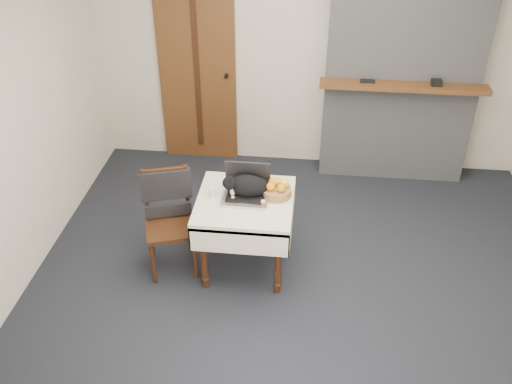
# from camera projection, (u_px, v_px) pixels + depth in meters

# --- Properties ---
(ground) EXTENTS (4.50, 4.50, 0.00)m
(ground) POSITION_uv_depth(u_px,v_px,m) (297.00, 278.00, 4.86)
(ground) COLOR black
(ground) RESTS_ON ground
(room_shell) EXTENTS (4.52, 4.01, 2.61)m
(room_shell) POSITION_uv_depth(u_px,v_px,m) (310.00, 60.00, 4.25)
(room_shell) COLOR beige
(room_shell) RESTS_ON ground
(door) EXTENTS (0.82, 0.10, 2.00)m
(door) POSITION_uv_depth(u_px,v_px,m) (197.00, 73.00, 6.04)
(door) COLOR brown
(door) RESTS_ON ground
(chimney) EXTENTS (1.62, 0.48, 2.60)m
(chimney) POSITION_uv_depth(u_px,v_px,m) (404.00, 58.00, 5.57)
(chimney) COLOR gray
(chimney) RESTS_ON ground
(side_table) EXTENTS (0.78, 0.78, 0.70)m
(side_table) POSITION_uv_depth(u_px,v_px,m) (245.00, 211.00, 4.67)
(side_table) COLOR #32180D
(side_table) RESTS_ON ground
(laptop) EXTENTS (0.38, 0.32, 0.28)m
(laptop) POSITION_uv_depth(u_px,v_px,m) (246.00, 188.00, 4.61)
(laptop) COLOR #B7B7BC
(laptop) RESTS_ON side_table
(cat) EXTENTS (0.46, 0.26, 0.22)m
(cat) POSITION_uv_depth(u_px,v_px,m) (249.00, 186.00, 4.60)
(cat) COLOR black
(cat) RESTS_ON side_table
(cream_jar) EXTENTS (0.06, 0.06, 0.07)m
(cream_jar) POSITION_uv_depth(u_px,v_px,m) (213.00, 193.00, 4.63)
(cream_jar) COLOR silver
(cream_jar) RESTS_ON side_table
(pill_bottle) EXTENTS (0.03, 0.03, 0.07)m
(pill_bottle) POSITION_uv_depth(u_px,v_px,m) (263.00, 204.00, 4.49)
(pill_bottle) COLOR #AE4C15
(pill_bottle) RESTS_ON side_table
(fruit_basket) EXTENTS (0.24, 0.24, 0.14)m
(fruit_basket) POSITION_uv_depth(u_px,v_px,m) (277.00, 190.00, 4.62)
(fruit_basket) COLOR #A56642
(fruit_basket) RESTS_ON side_table
(desk_clutter) EXTENTS (0.14, 0.09, 0.01)m
(desk_clutter) POSITION_uv_depth(u_px,v_px,m) (271.00, 195.00, 4.65)
(desk_clutter) COLOR black
(desk_clutter) RESTS_ON side_table
(chair) EXTENTS (0.51, 0.51, 0.91)m
(chair) POSITION_uv_depth(u_px,v_px,m) (168.00, 206.00, 4.73)
(chair) COLOR #32180D
(chair) RESTS_ON ground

